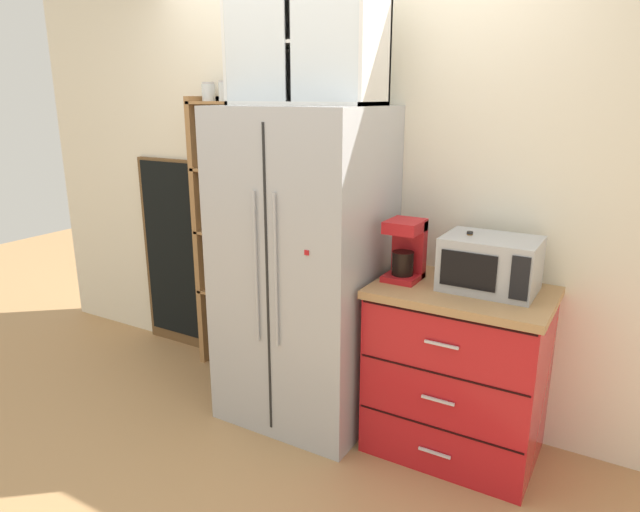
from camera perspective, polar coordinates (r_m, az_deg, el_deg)
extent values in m
plane|color=tan|center=(3.47, -1.49, -15.24)|extent=(10.71, 10.71, 0.00)
cube|color=silver|center=(3.35, 1.99, 6.99)|extent=(5.01, 0.10, 2.55)
cube|color=#ADAFB5|center=(3.11, -1.59, -1.29)|extent=(0.84, 0.70, 1.75)
cube|color=black|center=(2.83, -5.37, -3.11)|extent=(0.01, 0.01, 1.61)
cylinder|color=#ADAFB5|center=(2.83, -6.53, -1.29)|extent=(0.02, 0.02, 0.79)
cylinder|color=#ADAFB5|center=(2.76, -4.54, -1.67)|extent=(0.02, 0.02, 0.79)
cube|color=red|center=(2.64, -1.36, 0.34)|extent=(0.02, 0.01, 0.02)
cube|color=brown|center=(3.79, -7.77, 2.08)|extent=(0.54, 0.04, 1.80)
cube|color=#9E7042|center=(3.85, -11.61, 2.11)|extent=(0.04, 0.20, 1.80)
cube|color=#9E7042|center=(3.56, -6.02, 1.23)|extent=(0.04, 0.20, 1.80)
cube|color=#9E7042|center=(3.81, -8.68, -3.79)|extent=(0.48, 0.20, 0.02)
cylinder|color=silver|center=(3.84, -10.08, -2.79)|extent=(0.07, 0.07, 0.09)
cylinder|color=#382316|center=(3.85, -10.07, -2.99)|extent=(0.06, 0.06, 0.06)
cylinder|color=#B2B2B7|center=(3.83, -10.11, -2.04)|extent=(0.07, 0.07, 0.01)
cylinder|color=silver|center=(3.72, -7.53, -3.01)|extent=(0.07, 0.07, 0.13)
cylinder|color=brown|center=(3.72, -7.51, -3.30)|extent=(0.06, 0.06, 0.09)
cylinder|color=#B2B2B7|center=(3.69, -7.57, -1.93)|extent=(0.07, 0.07, 0.01)
cube|color=#9E7042|center=(3.69, -8.95, 2.23)|extent=(0.48, 0.20, 0.02)
cylinder|color=silver|center=(3.75, -9.89, 3.34)|extent=(0.06, 0.06, 0.10)
cylinder|color=#E0C67F|center=(3.75, -9.88, 3.12)|extent=(0.05, 0.05, 0.07)
cylinder|color=#B2B2B7|center=(3.74, -9.93, 4.20)|extent=(0.06, 0.06, 0.01)
cylinder|color=silver|center=(3.61, -7.66, 2.96)|extent=(0.07, 0.07, 0.10)
cylinder|color=#2D2D2D|center=(3.61, -7.65, 2.72)|extent=(0.06, 0.06, 0.07)
cylinder|color=#B2B2B7|center=(3.60, -7.70, 3.85)|extent=(0.07, 0.07, 0.01)
cube|color=#9E7042|center=(3.62, -9.23, 8.58)|extent=(0.48, 0.20, 0.02)
cylinder|color=silver|center=(3.68, -10.37, 9.75)|extent=(0.06, 0.06, 0.12)
cylinder|color=white|center=(3.68, -10.35, 9.46)|extent=(0.05, 0.05, 0.08)
cylinder|color=#B2B2B7|center=(3.67, -10.42, 10.78)|extent=(0.06, 0.06, 0.01)
cylinder|color=silver|center=(3.54, -8.08, 9.51)|extent=(0.08, 0.08, 0.11)
cylinder|color=#CCB78C|center=(3.54, -8.07, 9.25)|extent=(0.07, 0.07, 0.07)
cylinder|color=#B2B2B7|center=(3.54, -8.12, 10.48)|extent=(0.08, 0.08, 0.01)
cube|color=#9E7042|center=(3.59, -9.53, 15.11)|extent=(0.48, 0.20, 0.02)
cylinder|color=silver|center=(3.69, -11.26, 15.97)|extent=(0.08, 0.08, 0.10)
cylinder|color=beige|center=(3.69, -11.24, 15.73)|extent=(0.07, 0.07, 0.07)
cylinder|color=#B2B2B7|center=(3.69, -11.31, 16.85)|extent=(0.08, 0.08, 0.01)
cylinder|color=silver|center=(3.57, -9.67, 16.11)|extent=(0.07, 0.07, 0.11)
cylinder|color=#B77A38|center=(3.57, -9.66, 15.85)|extent=(0.06, 0.06, 0.07)
cylinder|color=#B2B2B7|center=(3.57, -9.72, 17.08)|extent=(0.07, 0.07, 0.01)
cylinder|color=silver|center=(3.50, -7.99, 16.10)|extent=(0.07, 0.07, 0.10)
cylinder|color=white|center=(3.50, -7.98, 15.86)|extent=(0.06, 0.06, 0.07)
cylinder|color=#B2B2B7|center=(3.50, -8.03, 16.99)|extent=(0.06, 0.06, 0.01)
cube|color=red|center=(3.01, 13.73, -11.64)|extent=(0.83, 0.56, 0.85)
cube|color=tan|center=(2.83, 14.32, -3.60)|extent=(0.86, 0.59, 0.04)
cube|color=black|center=(2.85, 11.76, -16.75)|extent=(0.81, 0.00, 0.01)
cube|color=silver|center=(2.91, 11.55, -19.01)|extent=(0.16, 0.01, 0.01)
cube|color=black|center=(2.71, 12.11, -11.68)|extent=(0.81, 0.00, 0.01)
cube|color=silver|center=(2.76, 11.88, -14.16)|extent=(0.16, 0.01, 0.01)
cube|color=black|center=(2.59, 12.47, -6.09)|extent=(0.81, 0.00, 0.01)
cube|color=silver|center=(2.63, 12.24, -8.80)|extent=(0.16, 0.01, 0.01)
cube|color=#ADAFB5|center=(2.81, 16.91, -0.75)|extent=(0.44, 0.32, 0.26)
cube|color=black|center=(2.67, 14.80, -1.44)|extent=(0.26, 0.01, 0.17)
cube|color=black|center=(2.62, 19.62, -2.17)|extent=(0.08, 0.01, 0.20)
cube|color=red|center=(2.90, 8.43, -2.10)|extent=(0.17, 0.20, 0.03)
cube|color=red|center=(2.92, 9.06, 0.79)|extent=(0.17, 0.06, 0.30)
cube|color=red|center=(2.83, 8.64, 3.01)|extent=(0.17, 0.20, 0.06)
cylinder|color=black|center=(2.87, 8.41, -0.73)|extent=(0.11, 0.11, 0.12)
cylinder|color=red|center=(2.88, 14.83, -1.97)|extent=(0.08, 0.08, 0.09)
torus|color=red|center=(2.87, 15.80, -2.04)|extent=(0.05, 0.01, 0.05)
cylinder|color=brown|center=(2.84, 14.74, -1.09)|extent=(0.07, 0.07, 0.20)
cone|color=brown|center=(2.81, 14.89, 0.92)|extent=(0.07, 0.07, 0.04)
cylinder|color=brown|center=(2.80, 14.93, 1.51)|extent=(0.03, 0.03, 0.07)
cylinder|color=black|center=(2.79, 14.99, 2.31)|extent=(0.03, 0.03, 0.01)
cube|color=silver|center=(3.13, 0.00, 20.60)|extent=(0.80, 0.02, 0.60)
cube|color=silver|center=(2.99, -1.51, 15.25)|extent=(0.80, 0.32, 0.02)
cube|color=silver|center=(3.22, -7.87, 20.32)|extent=(0.02, 0.32, 0.60)
cube|color=silver|center=(2.81, 5.72, 21.05)|extent=(0.02, 0.32, 0.60)
cube|color=silver|center=(3.00, -1.55, 20.79)|extent=(0.77, 0.30, 0.02)
cube|color=silver|center=(2.98, -6.73, 20.72)|extent=(0.37, 0.01, 0.56)
cube|color=silver|center=(2.76, 0.42, 21.21)|extent=(0.37, 0.01, 0.56)
cylinder|color=silver|center=(3.14, -6.03, 15.43)|extent=(0.05, 0.05, 0.00)
cylinder|color=silver|center=(3.14, -6.05, 16.03)|extent=(0.01, 0.01, 0.07)
cone|color=silver|center=(3.15, -6.08, 17.12)|extent=(0.06, 0.06, 0.05)
cylinder|color=silver|center=(2.99, -1.51, 15.48)|extent=(0.05, 0.05, 0.00)
cylinder|color=silver|center=(2.99, -1.52, 16.11)|extent=(0.01, 0.01, 0.07)
cone|color=silver|center=(2.99, -1.53, 17.27)|extent=(0.06, 0.06, 0.05)
cylinder|color=silver|center=(2.85, 3.47, 15.44)|extent=(0.05, 0.05, 0.00)
cylinder|color=silver|center=(2.85, 3.48, 16.10)|extent=(0.01, 0.01, 0.07)
cone|color=silver|center=(2.85, 3.50, 17.31)|extent=(0.06, 0.06, 0.05)
cylinder|color=white|center=(3.13, -5.57, 21.26)|extent=(0.06, 0.06, 0.07)
cylinder|color=white|center=(3.00, -1.56, 21.56)|extent=(0.06, 0.06, 0.07)
cylinder|color=white|center=(2.88, 2.82, 21.78)|extent=(0.06, 0.06, 0.07)
cube|color=brown|center=(4.20, -14.39, 0.14)|extent=(0.60, 0.04, 1.38)
cube|color=black|center=(4.18, -14.60, 0.47)|extent=(0.54, 0.01, 1.28)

